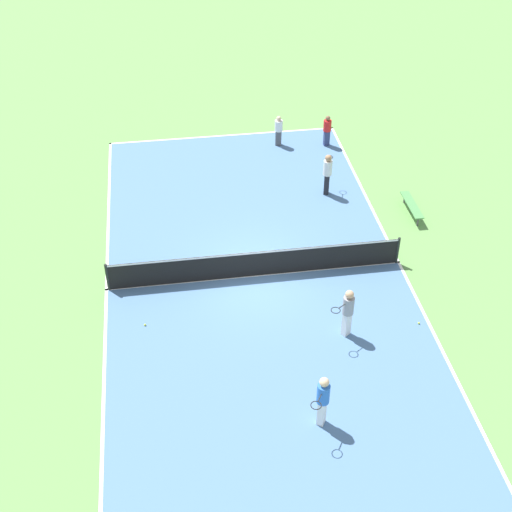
{
  "coord_description": "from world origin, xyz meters",
  "views": [
    {
      "loc": [
        2.88,
        19.39,
        16.1
      ],
      "look_at": [
        0.0,
        0.0,
        0.9
      ],
      "focal_mm": 50.0,
      "sensor_mm": 36.0,
      "label": 1
    }
  ],
  "objects": [
    {
      "name": "player_near_white",
      "position": [
        -2.42,
        -9.27,
        0.83
      ],
      "size": [
        0.46,
        0.46,
        1.45
      ],
      "rotation": [
        0.0,
        0.0,
        2.82
      ],
      "color": "#4C4C51",
      "rests_on": "court_surface"
    },
    {
      "name": "court_surface",
      "position": [
        0.0,
        0.0,
        0.01
      ],
      "size": [
        10.61,
        21.14,
        0.02
      ],
      "color": "#4C729E",
      "rests_on": "ground_plane"
    },
    {
      "name": "player_far_white",
      "position": [
        -3.67,
        -4.91,
        1.08
      ],
      "size": [
        0.61,
        0.99,
        1.82
      ],
      "rotation": [
        0.0,
        0.0,
        4.39
      ],
      "color": "black",
      "rests_on": "court_surface"
    },
    {
      "name": "player_coach_red",
      "position": [
        -4.6,
        -8.92,
        0.85
      ],
      "size": [
        0.39,
        0.39,
        1.47
      ],
      "rotation": [
        0.0,
        0.0,
        0.1
      ],
      "color": "navy",
      "rests_on": "court_surface"
    },
    {
      "name": "tennis_ball_midcourt",
      "position": [
        -4.92,
        3.26,
        0.06
      ],
      "size": [
        0.07,
        0.07,
        0.07
      ],
      "primitive_type": "sphere",
      "color": "#CCE033",
      "rests_on": "court_surface"
    },
    {
      "name": "tennis_net",
      "position": [
        0.0,
        0.0,
        0.58
      ],
      "size": [
        10.41,
        0.1,
        1.1
      ],
      "color": "black",
      "rests_on": "court_surface"
    },
    {
      "name": "tennis_ball_left_sideline",
      "position": [
        3.98,
        2.02,
        0.06
      ],
      "size": [
        0.07,
        0.07,
        0.07
      ],
      "primitive_type": "sphere",
      "color": "#CCE033",
      "rests_on": "court_surface"
    },
    {
      "name": "player_baseline_gray",
      "position": [
        -2.41,
        3.37,
        1.08
      ],
      "size": [
        0.96,
        0.79,
        1.82
      ],
      "rotation": [
        0.0,
        0.0,
        0.58
      ],
      "color": "white",
      "rests_on": "court_surface"
    },
    {
      "name": "bench",
      "position": [
        -6.69,
        -2.97,
        0.39
      ],
      "size": [
        0.36,
        1.96,
        0.45
      ],
      "rotation": [
        0.0,
        0.0,
        1.57
      ],
      "color": "#4C8C4C",
      "rests_on": "ground_plane"
    },
    {
      "name": "ground_plane",
      "position": [
        0.0,
        0.0,
        0.0
      ],
      "size": [
        80.0,
        80.0,
        0.0
      ],
      "primitive_type": "plane",
      "color": "#60934C"
    },
    {
      "name": "player_near_blue",
      "position": [
        -0.84,
        6.78,
        1.08
      ],
      "size": [
        0.78,
        0.96,
        1.81
      ],
      "rotation": [
        0.0,
        0.0,
        1.01
      ],
      "color": "white",
      "rests_on": "court_surface"
    }
  ]
}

